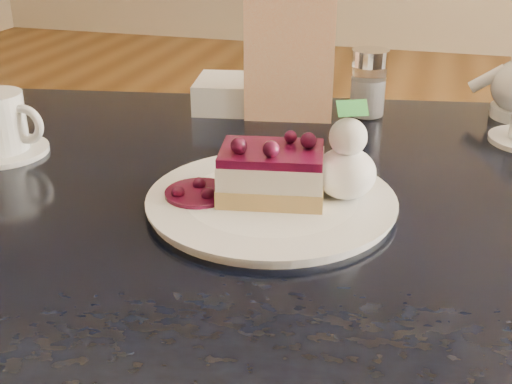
# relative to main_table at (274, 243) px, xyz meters

# --- Properties ---
(main_table) EXTENTS (1.41, 1.06, 0.80)m
(main_table) POSITION_rel_main_table_xyz_m (0.00, 0.00, 0.00)
(main_table) COLOR black
(main_table) RESTS_ON ground
(dessert_plate) EXTENTS (0.30, 0.30, 0.01)m
(dessert_plate) POSITION_rel_main_table_xyz_m (0.01, -0.05, 0.09)
(dessert_plate) COLOR white
(dessert_plate) RESTS_ON main_table
(cheesecake_slice) EXTENTS (0.14, 0.11, 0.06)m
(cheesecake_slice) POSITION_rel_main_table_xyz_m (0.01, -0.05, 0.13)
(cheesecake_slice) COLOR tan
(cheesecake_slice) RESTS_ON dessert_plate
(whipped_cream) EXTENTS (0.07, 0.07, 0.07)m
(whipped_cream) POSITION_rel_main_table_xyz_m (0.10, -0.03, 0.13)
(whipped_cream) COLOR white
(whipped_cream) RESTS_ON dessert_plate
(berry_sauce) EXTENTS (0.09, 0.09, 0.01)m
(berry_sauce) POSITION_rel_main_table_xyz_m (-0.08, -0.07, 0.10)
(berry_sauce) COLOR black
(berry_sauce) RESTS_ON dessert_plate
(menu_card) EXTENTS (0.15, 0.06, 0.24)m
(menu_card) POSITION_rel_main_table_xyz_m (-0.05, 0.28, 0.20)
(menu_card) COLOR beige
(menu_card) RESTS_ON main_table
(sugar_shaker) EXTENTS (0.06, 0.06, 0.12)m
(sugar_shaker) POSITION_rel_main_table_xyz_m (0.08, 0.34, 0.14)
(sugar_shaker) COLOR white
(sugar_shaker) RESTS_ON main_table
(napkin_stack) EXTENTS (0.15, 0.15, 0.05)m
(napkin_stack) POSITION_rel_main_table_xyz_m (-0.16, 0.32, 0.11)
(napkin_stack) COLOR white
(napkin_stack) RESTS_ON main_table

